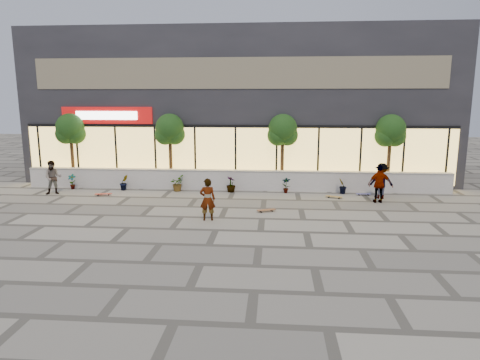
# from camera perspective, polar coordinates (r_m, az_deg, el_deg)

# --- Properties ---
(ground) EXTENTS (80.00, 80.00, 0.00)m
(ground) POSITION_cam_1_polar(r_m,az_deg,el_deg) (15.66, -3.26, -6.69)
(ground) COLOR gray
(ground) RESTS_ON ground
(planter_wall) EXTENTS (22.00, 0.42, 1.04)m
(planter_wall) POSITION_cam_1_polar(r_m,az_deg,el_deg) (22.29, -0.81, 0.01)
(planter_wall) COLOR white
(planter_wall) RESTS_ON ground
(retail_building) EXTENTS (24.00, 9.17, 8.50)m
(retail_building) POSITION_cam_1_polar(r_m,az_deg,el_deg) (27.36, 0.27, 9.88)
(retail_building) COLOR #25252B
(retail_building) RESTS_ON ground
(shrub_a) EXTENTS (0.43, 0.29, 0.81)m
(shrub_a) POSITION_cam_1_polar(r_m,az_deg,el_deg) (24.12, -21.48, -0.20)
(shrub_a) COLOR #163C13
(shrub_a) RESTS_ON ground
(shrub_b) EXTENTS (0.57, 0.57, 0.81)m
(shrub_b) POSITION_cam_1_polar(r_m,az_deg,el_deg) (23.03, -15.21, -0.32)
(shrub_b) COLOR #163C13
(shrub_b) RESTS_ON ground
(shrub_c) EXTENTS (0.68, 0.77, 0.81)m
(shrub_c) POSITION_cam_1_polar(r_m,az_deg,el_deg) (22.24, -8.41, -0.44)
(shrub_c) COLOR #163C13
(shrub_c) RESTS_ON ground
(shrub_d) EXTENTS (0.64, 0.64, 0.81)m
(shrub_d) POSITION_cam_1_polar(r_m,az_deg,el_deg) (21.78, -1.21, -0.56)
(shrub_d) COLOR #163C13
(shrub_d) RESTS_ON ground
(shrub_e) EXTENTS (0.46, 0.35, 0.81)m
(shrub_e) POSITION_cam_1_polar(r_m,az_deg,el_deg) (21.68, 6.17, -0.68)
(shrub_e) COLOR #163C13
(shrub_e) RESTS_ON ground
(shrub_f) EXTENTS (0.55, 0.57, 0.81)m
(shrub_f) POSITION_cam_1_polar(r_m,az_deg,el_deg) (21.94, 13.50, -0.78)
(shrub_f) COLOR #163C13
(shrub_f) RESTS_ON ground
(tree_west) EXTENTS (1.60, 1.50, 3.92)m
(tree_west) POSITION_cam_1_polar(r_m,az_deg,el_deg) (25.13, -21.68, 6.15)
(tree_west) COLOR #483419
(tree_west) RESTS_ON ground
(tree_midwest) EXTENTS (1.60, 1.50, 3.92)m
(tree_midwest) POSITION_cam_1_polar(r_m,az_deg,el_deg) (23.24, -9.34, 6.44)
(tree_midwest) COLOR #483419
(tree_midwest) RESTS_ON ground
(tree_mideast) EXTENTS (1.60, 1.50, 3.92)m
(tree_mideast) POSITION_cam_1_polar(r_m,az_deg,el_deg) (22.56, 5.71, 6.40)
(tree_mideast) COLOR #483419
(tree_mideast) RESTS_ON ground
(tree_east) EXTENTS (1.60, 1.50, 3.92)m
(tree_east) POSITION_cam_1_polar(r_m,az_deg,el_deg) (23.32, 19.43, 5.99)
(tree_east) COLOR #483419
(tree_east) RESTS_ON ground
(skater_center) EXTENTS (0.66, 0.48, 1.67)m
(skater_center) POSITION_cam_1_polar(r_m,az_deg,el_deg) (16.72, -4.35, -2.59)
(skater_center) COLOR silver
(skater_center) RESTS_ON ground
(skater_left) EXTENTS (0.98, 0.87, 1.69)m
(skater_left) POSITION_cam_1_polar(r_m,az_deg,el_deg) (23.13, -23.66, 0.30)
(skater_left) COLOR #8D725B
(skater_left) RESTS_ON ground
(skater_right_near) EXTENTS (1.05, 0.50, 1.74)m
(skater_right_near) POSITION_cam_1_polar(r_m,az_deg,el_deg) (20.48, 18.08, -0.51)
(skater_right_near) COLOR white
(skater_right_near) RESTS_ON ground
(skater_right_far) EXTENTS (1.17, 0.77, 1.70)m
(skater_right_far) POSITION_cam_1_polar(r_m,az_deg,el_deg) (21.38, 18.34, -0.12)
(skater_right_far) COLOR maroon
(skater_right_far) RESTS_ON ground
(skateboard_center) EXTENTS (0.83, 0.50, 0.10)m
(skateboard_center) POSITION_cam_1_polar(r_m,az_deg,el_deg) (18.09, 3.53, -4.01)
(skateboard_center) COLOR brown
(skateboard_center) RESTS_ON ground
(skateboard_left) EXTENTS (0.83, 0.39, 0.10)m
(skateboard_left) POSITION_cam_1_polar(r_m,az_deg,el_deg) (22.08, -17.76, -1.78)
(skateboard_left) COLOR #B33121
(skateboard_left) RESTS_ON ground
(skateboard_right_near) EXTENTS (0.82, 0.48, 0.10)m
(skateboard_right_near) POSITION_cam_1_polar(r_m,az_deg,el_deg) (20.98, 12.42, -2.17)
(skateboard_right_near) COLOR olive
(skateboard_right_near) RESTS_ON ground
(skateboard_right_far) EXTENTS (0.73, 0.23, 0.09)m
(skateboard_right_far) POSITION_cam_1_polar(r_m,az_deg,el_deg) (21.94, 16.14, -1.80)
(skateboard_right_far) COLOR #545297
(skateboard_right_far) RESTS_ON ground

